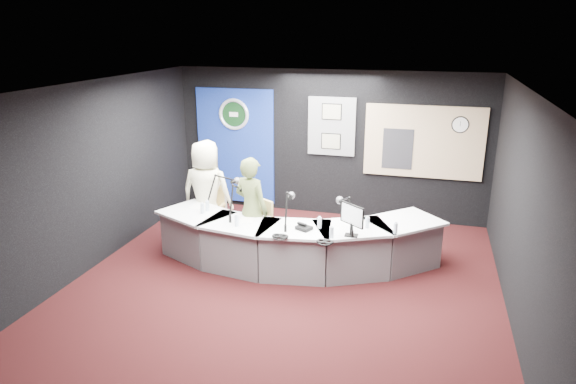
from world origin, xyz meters
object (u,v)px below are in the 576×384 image
(broadcast_desk, at_px, (293,242))
(person_woman, at_px, (252,209))
(person_man, at_px, (207,192))
(armchair_left, at_px, (208,217))
(armchair_right, at_px, (252,228))

(broadcast_desk, distance_m, person_woman, 0.83)
(broadcast_desk, distance_m, person_man, 1.80)
(armchair_left, bearing_deg, person_woman, -26.83)
(person_woman, bearing_deg, person_man, -5.51)
(person_man, xyz_separation_m, person_woman, (0.96, -0.46, -0.05))
(armchair_left, relative_size, person_woman, 0.54)
(broadcast_desk, bearing_deg, armchair_right, 175.47)
(armchair_right, relative_size, person_woman, 0.62)
(broadcast_desk, height_order, armchair_right, armchair_right)
(broadcast_desk, relative_size, person_woman, 2.70)
(broadcast_desk, relative_size, armchair_left, 5.04)
(armchair_right, distance_m, person_woman, 0.31)
(armchair_right, height_order, person_man, person_man)
(person_man, bearing_deg, person_woman, 151.38)
(armchair_right, bearing_deg, armchair_left, -173.40)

